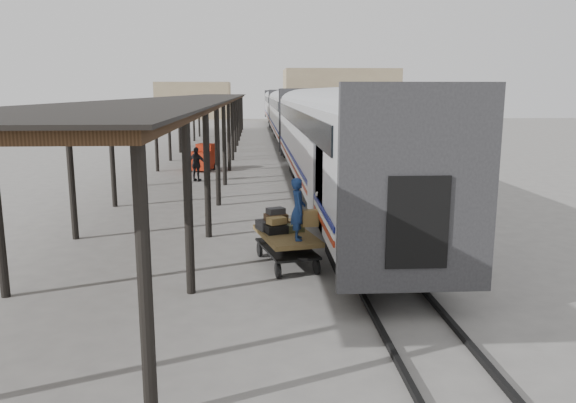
{
  "coord_description": "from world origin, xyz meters",
  "views": [
    {
      "loc": [
        0.14,
        -14.2,
        4.5
      ],
      "look_at": [
        0.97,
        -0.02,
        1.7
      ],
      "focal_mm": 35.0,
      "sensor_mm": 36.0,
      "label": 1
    }
  ],
  "objects_px": {
    "baggage_cart": "(287,241)",
    "porter": "(298,209)",
    "luggage_tug": "(203,159)",
    "pedestrian": "(197,164)"
  },
  "relations": [
    {
      "from": "luggage_tug",
      "to": "porter",
      "type": "height_order",
      "value": "porter"
    },
    {
      "from": "porter",
      "to": "pedestrian",
      "type": "bearing_deg",
      "value": 13.08
    },
    {
      "from": "luggage_tug",
      "to": "pedestrian",
      "type": "distance_m",
      "value": 3.89
    },
    {
      "from": "baggage_cart",
      "to": "porter",
      "type": "height_order",
      "value": "porter"
    },
    {
      "from": "pedestrian",
      "to": "porter",
      "type": "bearing_deg",
      "value": 126.66
    },
    {
      "from": "luggage_tug",
      "to": "porter",
      "type": "relative_size",
      "value": 1.27
    },
    {
      "from": "baggage_cart",
      "to": "luggage_tug",
      "type": "xyz_separation_m",
      "value": [
        -3.8,
        18.17,
        0.05
      ]
    },
    {
      "from": "luggage_tug",
      "to": "porter",
      "type": "xyz_separation_m",
      "value": [
        4.05,
        -18.82,
        0.94
      ]
    },
    {
      "from": "porter",
      "to": "pedestrian",
      "type": "distance_m",
      "value": 15.48
    },
    {
      "from": "baggage_cart",
      "to": "luggage_tug",
      "type": "relative_size",
      "value": 1.32
    }
  ]
}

